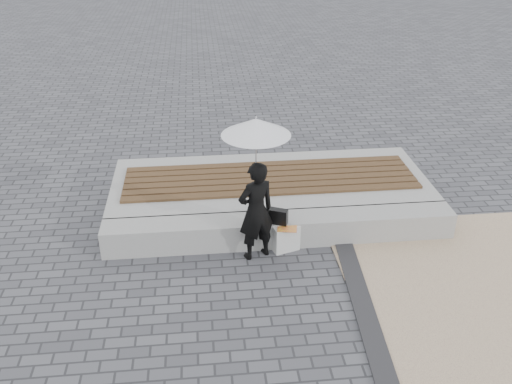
# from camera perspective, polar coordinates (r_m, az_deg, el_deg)

# --- Properties ---
(ground) EXTENTS (80.00, 80.00, 0.00)m
(ground) POSITION_cam_1_polar(r_m,az_deg,el_deg) (6.88, 4.42, -12.25)
(ground) COLOR #4F5055
(ground) RESTS_ON ground
(edging_band) EXTENTS (0.61, 5.20, 0.04)m
(edging_band) POSITION_cam_1_polar(r_m,az_deg,el_deg) (6.66, 11.76, -14.26)
(edging_band) COLOR #29282A
(edging_band) RESTS_ON ground
(seating_ledge) EXTENTS (5.00, 0.45, 0.40)m
(seating_ledge) POSITION_cam_1_polar(r_m,az_deg,el_deg) (8.03, 2.51, -3.79)
(seating_ledge) COLOR #9C9C97
(seating_ledge) RESTS_ON ground
(timber_platform) EXTENTS (5.00, 2.00, 0.40)m
(timber_platform) POSITION_cam_1_polar(r_m,az_deg,el_deg) (9.06, 1.42, 0.22)
(timber_platform) COLOR #9D9C98
(timber_platform) RESTS_ON ground
(timber_decking) EXTENTS (4.60, 1.20, 0.04)m
(timber_decking) POSITION_cam_1_polar(r_m,az_deg,el_deg) (8.96, 1.44, 1.46)
(timber_decking) COLOR brown
(timber_decking) RESTS_ON timber_platform
(woman) EXTENTS (0.61, 0.51, 1.42)m
(woman) POSITION_cam_1_polar(r_m,az_deg,el_deg) (7.44, 0.00, -1.96)
(woman) COLOR black
(woman) RESTS_ON ground
(parasol) EXTENTS (0.87, 0.87, 1.11)m
(parasol) POSITION_cam_1_polar(r_m,az_deg,el_deg) (6.92, 0.00, 6.63)
(parasol) COLOR #A6A6AA
(parasol) RESTS_ON ground
(handbag) EXTENTS (0.33, 0.22, 0.22)m
(handbag) POSITION_cam_1_polar(r_m,az_deg,el_deg) (7.73, 2.09, -2.47)
(handbag) COLOR black
(handbag) RESTS_ON seating_ledge
(canvas_tote) EXTENTS (0.39, 0.26, 0.38)m
(canvas_tote) POSITION_cam_1_polar(r_m,az_deg,el_deg) (7.85, 3.09, -4.73)
(canvas_tote) COLOR silver
(canvas_tote) RESTS_ON ground
(magazine) EXTENTS (0.30, 0.24, 0.01)m
(magazine) POSITION_cam_1_polar(r_m,az_deg,el_deg) (7.70, 3.18, -3.70)
(magazine) COLOR red
(magazine) RESTS_ON canvas_tote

